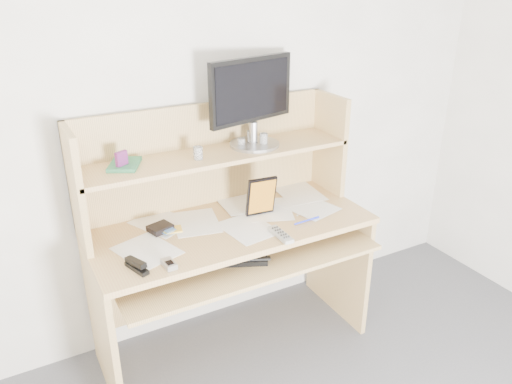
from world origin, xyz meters
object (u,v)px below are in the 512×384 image
tv_remote (281,234)px  game_case (261,196)px  monitor (252,99)px  keyboard (214,255)px  desk (225,227)px

tv_remote → game_case: 0.26m
tv_remote → monitor: 0.69m
monitor → tv_remote: bearing=-113.1°
game_case → tv_remote: bearing=-90.9°
keyboard → monitor: bearing=62.9°
keyboard → game_case: 0.39m
desk → game_case: 0.25m
keyboard → monitor: 0.80m
monitor → desk: bearing=-168.4°
desk → keyboard: bearing=-128.2°
desk → game_case: size_ratio=6.56×
game_case → monitor: 0.49m
game_case → monitor: bearing=82.0°
monitor → keyboard: bearing=-155.2°
desk → tv_remote: (0.15, -0.31, 0.07)m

